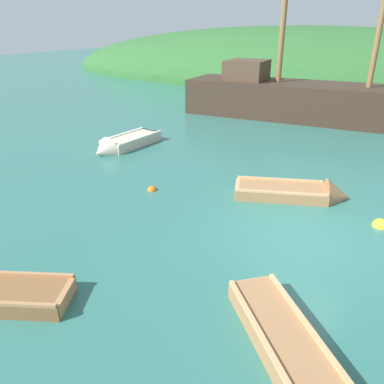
# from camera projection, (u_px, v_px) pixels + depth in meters

# --- Properties ---
(ground_plane) EXTENTS (120.00, 120.00, 0.00)m
(ground_plane) POSITION_uv_depth(u_px,v_px,m) (299.00, 238.00, 9.68)
(ground_plane) COLOR #2D6B60
(shore_hill) EXTENTS (54.27, 21.85, 9.65)m
(shore_hill) POSITION_uv_depth(u_px,v_px,m) (297.00, 77.00, 38.46)
(shore_hill) COLOR #2D602D
(shore_hill) RESTS_ON ground
(sailing_ship) EXTENTS (17.22, 4.12, 13.26)m
(sailing_ship) POSITION_uv_depth(u_px,v_px,m) (312.00, 106.00, 21.37)
(sailing_ship) COLOR #38281E
(sailing_ship) RESTS_ON ground
(rowboat_outer_left) EXTENTS (3.65, 2.25, 1.11)m
(rowboat_outer_left) POSITION_uv_depth(u_px,v_px,m) (299.00, 194.00, 11.89)
(rowboat_outer_left) COLOR #9E7047
(rowboat_outer_left) RESTS_ON ground
(rowboat_portside) EXTENTS (3.06, 3.22, 0.88)m
(rowboat_portside) POSITION_uv_depth(u_px,v_px,m) (296.00, 363.00, 5.97)
(rowboat_portside) COLOR #9E7047
(rowboat_portside) RESTS_ON ground
(rowboat_near_dock) EXTENTS (1.50, 3.60, 1.10)m
(rowboat_near_dock) POSITION_uv_depth(u_px,v_px,m) (123.00, 145.00, 16.61)
(rowboat_near_dock) COLOR beige
(rowboat_near_dock) RESTS_ON ground
(buoy_yellow) EXTENTS (0.42, 0.42, 0.42)m
(buoy_yellow) POSITION_uv_depth(u_px,v_px,m) (380.00, 226.00, 10.25)
(buoy_yellow) COLOR yellow
(buoy_yellow) RESTS_ON ground
(buoy_orange) EXTENTS (0.30, 0.30, 0.30)m
(buoy_orange) POSITION_uv_depth(u_px,v_px,m) (152.00, 190.00, 12.45)
(buoy_orange) COLOR orange
(buoy_orange) RESTS_ON ground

